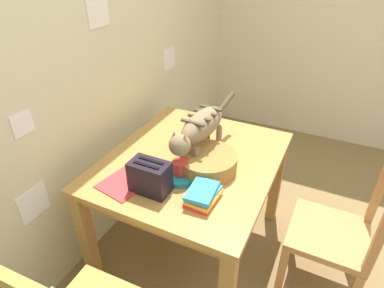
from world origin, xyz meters
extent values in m
cube|color=beige|center=(0.00, 1.67, 1.25)|extent=(4.81, 0.10, 2.50)
cube|color=white|center=(0.96, 1.61, 1.02)|extent=(0.17, 0.01, 0.17)
cube|color=white|center=(-0.51, 1.61, 0.66)|extent=(0.17, 0.01, 0.17)
cube|color=white|center=(0.19, 1.61, 1.49)|extent=(0.17, 0.01, 0.17)
cube|color=white|center=(-0.44, 1.61, 1.09)|extent=(0.11, 0.01, 0.11)
cube|color=#B4803E|center=(0.13, 1.00, 0.71)|extent=(1.12, 0.96, 0.03)
cube|color=#A67639|center=(0.13, 1.00, 0.66)|extent=(1.04, 0.88, 0.07)
cube|color=#B4803E|center=(0.64, 0.57, 0.35)|extent=(0.07, 0.07, 0.70)
cube|color=#B4803E|center=(-0.38, 1.43, 0.35)|extent=(0.07, 0.07, 0.70)
cube|color=#B4803E|center=(0.64, 1.43, 0.35)|extent=(0.07, 0.07, 0.70)
ellipsoid|color=#866B4B|center=(0.18, 0.96, 0.95)|extent=(0.41, 0.18, 0.15)
cube|color=#493B29|center=(0.28, 0.95, 1.01)|extent=(0.03, 0.14, 0.01)
cube|color=#493B29|center=(0.21, 0.96, 1.01)|extent=(0.03, 0.14, 0.01)
cube|color=#493B29|center=(0.14, 0.96, 1.01)|extent=(0.03, 0.14, 0.01)
cube|color=#493B29|center=(0.07, 0.97, 1.01)|extent=(0.03, 0.14, 0.01)
cylinder|color=#866B4B|center=(0.04, 0.93, 0.81)|extent=(0.04, 0.04, 0.15)
cylinder|color=#866B4B|center=(0.04, 1.01, 0.81)|extent=(0.04, 0.04, 0.15)
cylinder|color=#866B4B|center=(0.31, 0.91, 0.81)|extent=(0.04, 0.04, 0.15)
cylinder|color=#866B4B|center=(0.32, 0.99, 0.81)|extent=(0.04, 0.04, 0.15)
sphere|color=#866B4B|center=(-0.06, 0.98, 0.94)|extent=(0.11, 0.11, 0.11)
cone|color=#866B4B|center=(-0.06, 0.95, 0.99)|extent=(0.04, 0.04, 0.05)
cone|color=#866B4B|center=(-0.06, 1.01, 0.99)|extent=(0.04, 0.04, 0.05)
cylinder|color=#493B29|center=(0.47, 0.94, 0.96)|extent=(0.22, 0.05, 0.08)
cylinder|color=teal|center=(-0.06, 0.98, 0.75)|extent=(0.20, 0.20, 0.03)
cylinder|color=red|center=(-0.06, 0.98, 0.80)|extent=(0.09, 0.09, 0.08)
torus|color=red|center=(0.00, 0.98, 0.80)|extent=(0.06, 0.01, 0.06)
cube|color=#D03539|center=(-0.21, 1.22, 0.74)|extent=(0.32, 0.27, 0.01)
cube|color=red|center=(-0.18, 0.80, 0.74)|extent=(0.19, 0.13, 0.02)
cube|color=#F6AB34|center=(-0.18, 0.79, 0.76)|extent=(0.19, 0.13, 0.02)
cube|color=#4084BC|center=(-0.17, 0.80, 0.78)|extent=(0.19, 0.14, 0.01)
cube|color=#2F8BBF|center=(-0.18, 0.80, 0.79)|extent=(0.19, 0.14, 0.02)
cylinder|color=#A07136|center=(0.07, 0.88, 0.78)|extent=(0.33, 0.33, 0.10)
cylinder|color=#483218|center=(0.07, 0.88, 0.78)|extent=(0.27, 0.27, 0.08)
cube|color=black|center=(-0.22, 1.07, 0.82)|extent=(0.12, 0.20, 0.17)
cube|color=black|center=(-0.25, 1.07, 0.91)|extent=(0.02, 0.14, 0.01)
cube|color=black|center=(-0.20, 1.07, 0.91)|extent=(0.02, 0.14, 0.01)
cube|color=#B97D43|center=(0.19, 0.18, 0.42)|extent=(0.42, 0.42, 0.04)
cube|color=#B97D43|center=(0.00, -0.01, 0.68)|extent=(0.04, 0.04, 0.48)
cube|color=#B97D43|center=(0.38, -0.01, 0.68)|extent=(0.04, 0.04, 0.48)
cube|color=#B97D43|center=(0.01, 0.37, 0.20)|extent=(0.04, 0.04, 0.40)
cube|color=#B97D43|center=(0.38, 0.37, 0.20)|extent=(0.04, 0.04, 0.40)
cube|color=#B97D43|center=(0.38, -0.01, 0.20)|extent=(0.04, 0.04, 0.40)
camera|label=1|loc=(-1.29, 0.31, 1.81)|focal=30.29mm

